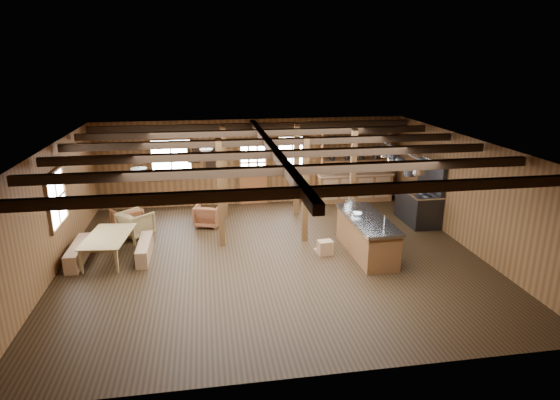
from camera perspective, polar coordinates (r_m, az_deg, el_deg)
name	(u,v)px	position (r m, az deg, el deg)	size (l,w,h in m)	color
room	(273,203)	(11.06, -0.86, -0.37)	(10.04, 9.04, 2.84)	black
ceiling_joists	(272,148)	(10.92, -1.03, 6.32)	(9.80, 8.82, 0.18)	black
timber_posts	(280,180)	(13.11, 0.06, 2.46)	(3.95, 2.35, 2.80)	#452B13
back_door	(253,178)	(15.45, -3.27, 2.73)	(1.02, 0.08, 2.15)	brown
window_back_left	(171,159)	(15.26, -13.11, 4.89)	(1.32, 0.06, 1.32)	white
window_back_right	(292,155)	(15.48, 1.49, 5.51)	(1.02, 0.06, 1.32)	white
window_left	(56,199)	(11.88, -25.64, 0.14)	(0.14, 1.24, 1.32)	white
notice_boards	(206,157)	(15.21, -8.96, 5.24)	(1.08, 0.03, 0.90)	beige
back_counter	(354,183)	(15.99, 9.05, 2.00)	(2.55, 0.60, 2.45)	#5C301B
pendant_lamps	(176,162)	(11.72, -12.59, 4.53)	(1.86, 2.36, 0.66)	#2A2A2C
pot_rack	(396,160)	(11.90, 13.91, 4.77)	(0.38, 3.00, 0.44)	#2A2A2C
kitchen_island	(366,235)	(11.81, 10.50, -4.25)	(0.91, 2.51, 1.20)	#5C301B
step_stool	(325,248)	(11.72, 5.53, -5.79)	(0.40, 0.29, 0.36)	olive
commercial_range	(420,201)	(14.33, 16.73, -0.13)	(0.83, 1.63, 2.01)	#2A2A2C
dining_table	(111,248)	(12.07, -19.96, -5.47)	(1.73, 0.96, 0.61)	olive
bench_wall	(78,253)	(12.27, -23.37, -5.94)	(0.29, 1.57, 0.43)	olive
bench_aisle	(145,249)	(11.97, -16.16, -5.79)	(0.28, 1.48, 0.41)	olive
armchair_a	(127,219)	(13.86, -18.11, -2.25)	(0.69, 0.71, 0.65)	brown
armchair_b	(208,215)	(13.67, -8.76, -1.85)	(0.69, 0.71, 0.65)	brown
armchair_c	(136,224)	(13.34, -17.16, -2.79)	(0.76, 0.78, 0.71)	olive
counter_pot	(350,202)	(12.49, 8.56, -0.29)	(0.29, 0.29, 0.17)	silver
bowl	(356,214)	(11.76, 9.31, -1.71)	(0.28, 0.28, 0.07)	silver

